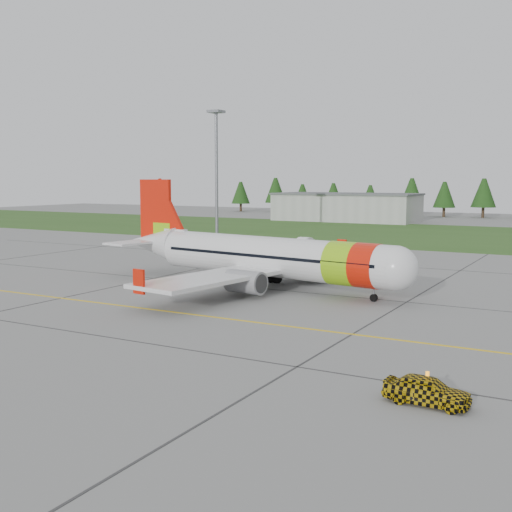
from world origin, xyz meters
The scene contains 9 objects.
ground centered at (0.00, 0.00, 0.00)m, with size 320.00×320.00×0.00m, color gray.
aircraft centered at (-2.96, 20.67, 2.76)m, with size 31.52×29.34×9.58m.
follow_me_car centered at (17.25, -2.27, 1.87)m, with size 1.50×1.27×3.73m, color gold.
service_van centered at (-13.83, 51.90, 2.30)m, with size 1.60×1.52×4.60m, color white.
grass_strip centered at (0.00, 82.00, 0.01)m, with size 320.00×50.00×0.03m, color #30561E.
taxi_guideline centered at (0.00, 8.00, 0.01)m, with size 120.00×0.25×0.02m, color gold.
hangar_west centered at (-30.00, 110.00, 3.00)m, with size 32.00×14.00×6.00m, color #A8A8A3.
floodlight_mast centered at (-32.00, 58.00, 10.00)m, with size 0.50×0.50×20.00m, color slate.
treeline centered at (0.00, 138.00, 5.00)m, with size 160.00×8.00×10.00m, color #1C3F14, non-canonical shape.
Camera 1 is at (23.79, -29.04, 9.63)m, focal length 45.00 mm.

